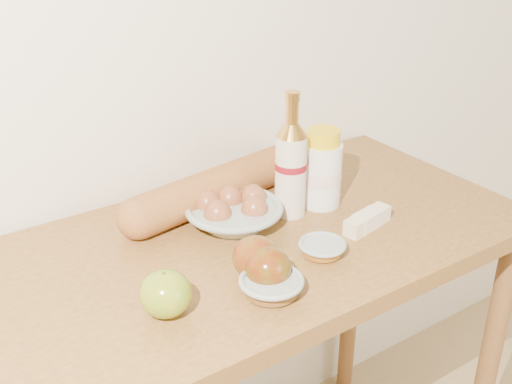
% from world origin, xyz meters
% --- Properties ---
extents(back_wall, '(3.50, 0.02, 2.60)m').
position_xyz_m(back_wall, '(0.00, 1.51, 1.30)').
color(back_wall, silver).
rests_on(back_wall, ground).
extents(table, '(1.20, 0.60, 0.90)m').
position_xyz_m(table, '(0.00, 1.18, 0.78)').
color(table, olive).
rests_on(table, ground).
extents(bourbon_bottle, '(0.07, 0.07, 0.28)m').
position_xyz_m(bourbon_bottle, '(0.14, 1.22, 1.01)').
color(bourbon_bottle, beige).
rests_on(bourbon_bottle, table).
extents(cream_bottle, '(0.11, 0.11, 0.18)m').
position_xyz_m(cream_bottle, '(0.22, 1.22, 0.98)').
color(cream_bottle, white).
rests_on(cream_bottle, table).
extents(egg_bowl, '(0.27, 0.27, 0.07)m').
position_xyz_m(egg_bowl, '(0.01, 1.25, 0.93)').
color(egg_bowl, '#93A09A').
rests_on(egg_bowl, table).
extents(baguette, '(0.54, 0.17, 0.09)m').
position_xyz_m(baguette, '(0.04, 1.35, 0.94)').
color(baguette, '#AF6F35').
rests_on(baguette, table).
extents(apple_yellowgreen, '(0.11, 0.11, 0.08)m').
position_xyz_m(apple_yellowgreen, '(-0.25, 1.05, 0.94)').
color(apple_yellowgreen, '#A69A21').
rests_on(apple_yellowgreen, table).
extents(apple_redgreen_front, '(0.09, 0.09, 0.08)m').
position_xyz_m(apple_redgreen_front, '(-0.06, 1.06, 0.94)').
color(apple_redgreen_front, maroon).
rests_on(apple_redgreen_front, table).
extents(apple_redgreen_right, '(0.11, 0.11, 0.08)m').
position_xyz_m(apple_redgreen_right, '(-0.06, 1.02, 0.94)').
color(apple_redgreen_right, maroon).
rests_on(apple_redgreen_right, table).
extents(sugar_bowl, '(0.14, 0.14, 0.03)m').
position_xyz_m(sugar_bowl, '(-0.07, 1.00, 0.92)').
color(sugar_bowl, '#94A19C').
rests_on(sugar_bowl, table).
extents(syrup_bowl, '(0.12, 0.12, 0.03)m').
position_xyz_m(syrup_bowl, '(0.09, 1.05, 0.91)').
color(syrup_bowl, '#94A29C').
rests_on(syrup_bowl, table).
extents(butter_stick, '(0.13, 0.06, 0.04)m').
position_xyz_m(butter_stick, '(0.23, 1.08, 0.92)').
color(butter_stick, beige).
rests_on(butter_stick, table).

